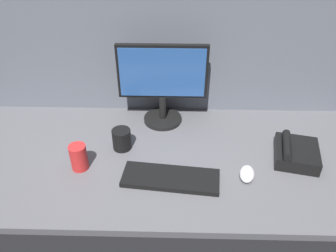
{
  "coord_description": "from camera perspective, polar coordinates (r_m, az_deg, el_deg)",
  "views": [
    {
      "loc": [
        6.59,
        -109.97,
        91.98
      ],
      "look_at": [
        0.23,
        0.0,
        14.0
      ],
      "focal_mm": 36.21,
      "sensor_mm": 36.0,
      "label": 1
    }
  ],
  "objects": [
    {
      "name": "desk_phone",
      "position": [
        1.48,
        20.67,
        -4.22
      ],
      "size": [
        20.71,
        22.23,
        8.8
      ],
      "color": "black",
      "rests_on": "ground_plane"
    },
    {
      "name": "monitor",
      "position": [
        1.53,
        -0.94,
        7.56
      ],
      "size": [
        40.11,
        18.0,
        37.97
      ],
      "color": "black",
      "rests_on": "ground_plane"
    },
    {
      "name": "mug_red_plastic",
      "position": [
        1.38,
        -14.79,
        -5.09
      ],
      "size": [
        6.74,
        6.74,
        10.85
      ],
      "color": "red",
      "rests_on": "ground_plane"
    },
    {
      "name": "cubicle_wall_back",
      "position": [
        1.57,
        -1.03,
        15.08
      ],
      "size": [
        180.0,
        5.0,
        75.28
      ],
      "color": "#565B66",
      "rests_on": "ground_plane"
    },
    {
      "name": "ground_plane",
      "position": [
        1.44,
        -1.48,
        -5.03
      ],
      "size": [
        180.0,
        80.0,
        3.0
      ],
      "primitive_type": "cube",
      "color": "#515156"
    },
    {
      "name": "mug_black_travel",
      "position": [
        1.45,
        -7.8,
        -2.21
      ],
      "size": [
        7.97,
        7.97,
        9.12
      ],
      "color": "black",
      "rests_on": "ground_plane"
    },
    {
      "name": "keyboard",
      "position": [
        1.31,
        0.45,
        -8.76
      ],
      "size": [
        38.18,
        16.88,
        2.0
      ],
      "primitive_type": "cube",
      "rotation": [
        0.0,
        0.0,
        -0.11
      ],
      "color": "black",
      "rests_on": "ground_plane"
    },
    {
      "name": "mouse",
      "position": [
        1.35,
        13.15,
        -7.84
      ],
      "size": [
        7.59,
        10.6,
        3.4
      ],
      "primitive_type": "ellipsoid",
      "rotation": [
        0.0,
        0.0,
        -0.22
      ],
      "color": "silver",
      "rests_on": "ground_plane"
    }
  ]
}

